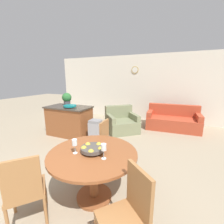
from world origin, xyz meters
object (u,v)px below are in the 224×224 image
object	(u,v)px
dining_chair_far_side	(110,142)
teal_bowl	(70,106)
wine_glass_right	(104,148)
armchair	(121,123)
dining_chair_near_right	(129,212)
wine_glass_left	(75,143)
couch	(173,121)
dining_chair_near_left	(25,188)
dining_table	(93,163)
fruit_bowl	(93,148)
kitchen_island	(69,121)
trash_bin	(96,131)
potted_plant	(67,99)

from	to	relation	value
dining_chair_far_side	teal_bowl	distance (m)	2.05
wine_glass_right	armchair	xyz separation A→B (m)	(-0.82, 2.99, -0.62)
dining_chair_near_right	wine_glass_left	bearing A→B (deg)	18.48
dining_chair_near_right	couch	size ratio (longest dim) A/B	0.54
teal_bowl	armchair	size ratio (longest dim) A/B	0.29
dining_chair_far_side	teal_bowl	size ratio (longest dim) A/B	2.54
wine_glass_right	teal_bowl	bearing A→B (deg)	136.90
dining_chair_near_left	dining_chair_near_right	distance (m)	1.22
dining_chair_near_left	teal_bowl	world-z (taller)	teal_bowl
dining_table	dining_chair_far_side	distance (m)	0.87
fruit_bowl	kitchen_island	xyz separation A→B (m)	(-2.00, 1.95, -0.35)
kitchen_island	teal_bowl	size ratio (longest dim) A/B	3.65
trash_bin	dining_chair_near_right	bearing A→B (deg)	-54.24
dining_chair_near_right	armchair	xyz separation A→B (m)	(-1.29, 3.41, -0.24)
dining_chair_near_right	trash_bin	world-z (taller)	dining_chair_near_right
dining_chair_near_right	teal_bowl	bearing A→B (deg)	-0.87
dining_chair_near_right	fruit_bowl	distance (m)	0.91
potted_plant	armchair	distance (m)	1.95
dining_chair_far_side	potted_plant	bearing A→B (deg)	-124.49
dining_table	wine_glass_right	bearing A→B (deg)	-23.91
trash_bin	dining_chair_near_left	bearing A→B (deg)	-79.25
teal_bowl	dining_chair_near_left	bearing A→B (deg)	-62.18
couch	dining_table	bearing A→B (deg)	-106.96
couch	dining_chair_near_right	bearing A→B (deg)	-96.41
fruit_bowl	teal_bowl	size ratio (longest dim) A/B	0.90
wine_glass_right	trash_bin	size ratio (longest dim) A/B	0.33
dining_table	dining_chair_near_left	distance (m)	0.87
wine_glass_left	potted_plant	distance (m)	2.99
armchair	teal_bowl	bearing A→B (deg)	179.71
dining_chair_near_right	kitchen_island	xyz separation A→B (m)	(-2.69, 2.47, -0.06)
kitchen_island	teal_bowl	bearing A→B (deg)	-35.42
dining_chair_near_left	wine_glass_right	world-z (taller)	wine_glass_right
armchair	wine_glass_left	bearing A→B (deg)	-122.60
couch	armchair	bearing A→B (deg)	-151.74
dining_table	couch	bearing A→B (deg)	75.63
teal_bowl	fruit_bowl	bearing A→B (deg)	-44.87
wine_glass_left	dining_table	bearing A→B (deg)	31.11
fruit_bowl	couch	bearing A→B (deg)	75.62
wine_glass_right	kitchen_island	distance (m)	3.06
dining_chair_near_right	armchair	distance (m)	3.66
fruit_bowl	trash_bin	size ratio (longest dim) A/B	0.54
dining_table	teal_bowl	bearing A→B (deg)	135.15
dining_chair_near_right	teal_bowl	world-z (taller)	teal_bowl
fruit_bowl	wine_glass_left	distance (m)	0.26
trash_bin	wine_glass_right	bearing A→B (deg)	-57.66
dining_table	wine_glass_right	distance (m)	0.41
wine_glass_right	teal_bowl	size ratio (longest dim) A/B	0.55
kitchen_island	potted_plant	xyz separation A→B (m)	(-0.18, 0.16, 0.67)
dining_table	dining_chair_near_right	size ratio (longest dim) A/B	1.32
dining_chair_near_left	kitchen_island	xyz separation A→B (m)	(-1.48, 2.64, -0.06)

